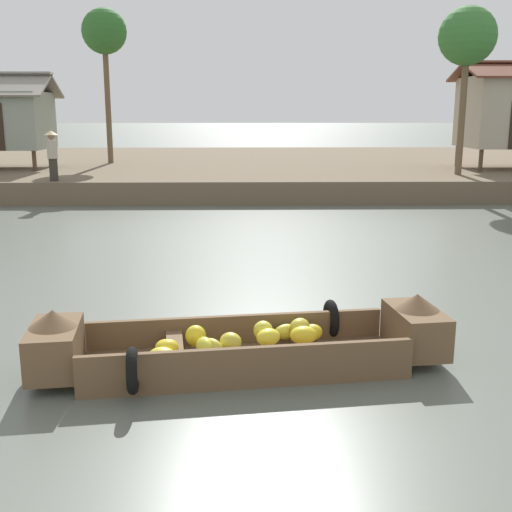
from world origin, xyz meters
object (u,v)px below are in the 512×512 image
at_px(banana_boat, 241,346).
at_px(vendor_person, 52,153).
at_px(stilt_house_mid_left, 6,119).
at_px(stilt_house_mid_right, 505,111).
at_px(palm_tree_near, 467,38).
at_px(palm_tree_far, 104,34).

height_order(banana_boat, vendor_person, vendor_person).
bearing_deg(stilt_house_mid_left, stilt_house_mid_right, -1.78).
xyz_separation_m(banana_boat, palm_tree_near, (8.00, 16.04, 5.27)).
relative_size(stilt_house_mid_left, palm_tree_near, 0.66).
relative_size(banana_boat, palm_tree_near, 0.86).
bearing_deg(vendor_person, banana_boat, -66.00).
height_order(banana_boat, palm_tree_far, palm_tree_far).
relative_size(stilt_house_mid_left, vendor_person, 2.35).
distance_m(stilt_house_mid_left, palm_tree_far, 5.66).
distance_m(stilt_house_mid_left, vendor_person, 5.95).
xyz_separation_m(palm_tree_far, vendor_person, (-0.39, -7.47, -4.59)).
bearing_deg(vendor_person, stilt_house_mid_right, 14.28).
xyz_separation_m(stilt_house_mid_right, palm_tree_far, (-16.41, 3.19, 3.21)).
height_order(stilt_house_mid_left, stilt_house_mid_right, stilt_house_mid_right).
bearing_deg(palm_tree_far, vendor_person, -92.98).
height_order(banana_boat, palm_tree_near, palm_tree_near).
height_order(palm_tree_near, palm_tree_far, palm_tree_far).
bearing_deg(vendor_person, palm_tree_near, 7.66).
relative_size(palm_tree_near, vendor_person, 3.55).
bearing_deg(palm_tree_near, stilt_house_mid_left, 170.35).
height_order(palm_tree_near, vendor_person, palm_tree_near).
bearing_deg(stilt_house_mid_left, palm_tree_far, 35.57).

